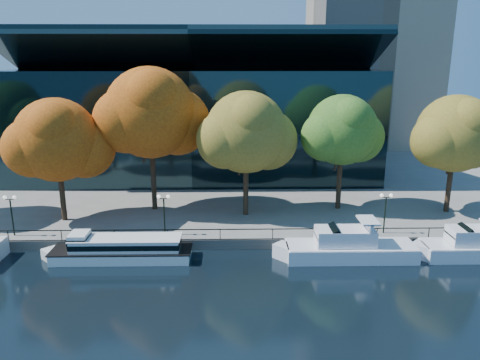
{
  "coord_description": "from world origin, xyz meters",
  "views": [
    {
      "loc": [
        1.13,
        -38.31,
        18.0
      ],
      "look_at": [
        1.98,
        8.0,
        5.51
      ],
      "focal_mm": 35.0,
      "sensor_mm": 36.0,
      "label": 1
    }
  ],
  "objects_px": {
    "tree_2": "(152,115)",
    "lamp_0": "(11,206)",
    "lamp_1": "(164,205)",
    "lamp_2": "(386,204)",
    "tour_boat": "(118,248)",
    "tree_3": "(248,134)",
    "cruiser_near": "(345,246)",
    "cruiser_far": "(473,246)",
    "tree_1": "(58,142)",
    "tree_5": "(457,135)",
    "tree_4": "(344,132)"
  },
  "relations": [
    {
      "from": "cruiser_far",
      "to": "tree_4",
      "type": "xyz_separation_m",
      "value": [
        -9.67,
        11.38,
        8.67
      ]
    },
    {
      "from": "tree_1",
      "to": "tree_4",
      "type": "height_order",
      "value": "tree_4"
    },
    {
      "from": "cruiser_near",
      "to": "tree_1",
      "type": "bearing_deg",
      "value": 163.89
    },
    {
      "from": "tree_5",
      "to": "tour_boat",
      "type": "bearing_deg",
      "value": -163.91
    },
    {
      "from": "tree_5",
      "to": "lamp_1",
      "type": "relative_size",
      "value": 3.21
    },
    {
      "from": "lamp_1",
      "to": "lamp_2",
      "type": "relative_size",
      "value": 1.0
    },
    {
      "from": "cruiser_near",
      "to": "lamp_2",
      "type": "xyz_separation_m",
      "value": [
        4.66,
        3.69,
        2.82
      ]
    },
    {
      "from": "lamp_1",
      "to": "lamp_2",
      "type": "bearing_deg",
      "value": 0.0
    },
    {
      "from": "tree_1",
      "to": "lamp_1",
      "type": "bearing_deg",
      "value": -21.45
    },
    {
      "from": "tree_1",
      "to": "tree_2",
      "type": "relative_size",
      "value": 0.81
    },
    {
      "from": "cruiser_far",
      "to": "lamp_1",
      "type": "xyz_separation_m",
      "value": [
        -28.47,
        3.7,
        2.83
      ]
    },
    {
      "from": "lamp_1",
      "to": "lamp_0",
      "type": "bearing_deg",
      "value": 180.0
    },
    {
      "from": "tour_boat",
      "to": "tree_4",
      "type": "height_order",
      "value": "tree_4"
    },
    {
      "from": "tour_boat",
      "to": "lamp_0",
      "type": "relative_size",
      "value": 3.4
    },
    {
      "from": "cruiser_far",
      "to": "lamp_1",
      "type": "bearing_deg",
      "value": 172.59
    },
    {
      "from": "tree_5",
      "to": "lamp_2",
      "type": "height_order",
      "value": "tree_5"
    },
    {
      "from": "tree_2",
      "to": "lamp_2",
      "type": "relative_size",
      "value": 3.93
    },
    {
      "from": "cruiser_near",
      "to": "tree_4",
      "type": "xyz_separation_m",
      "value": [
        2.01,
        11.37,
        8.66
      ]
    },
    {
      "from": "tree_1",
      "to": "tree_2",
      "type": "height_order",
      "value": "tree_2"
    },
    {
      "from": "cruiser_far",
      "to": "lamp_2",
      "type": "height_order",
      "value": "lamp_2"
    },
    {
      "from": "tree_3",
      "to": "tree_5",
      "type": "distance_m",
      "value": 22.49
    },
    {
      "from": "lamp_2",
      "to": "tree_2",
      "type": "bearing_deg",
      "value": 161.68
    },
    {
      "from": "tree_3",
      "to": "lamp_0",
      "type": "relative_size",
      "value": 3.33
    },
    {
      "from": "lamp_0",
      "to": "cruiser_near",
      "type": "bearing_deg",
      "value": -6.71
    },
    {
      "from": "cruiser_far",
      "to": "tree_3",
      "type": "distance_m",
      "value": 23.97
    },
    {
      "from": "tree_1",
      "to": "tree_4",
      "type": "xyz_separation_m",
      "value": [
        29.87,
        3.33,
        0.43
      ]
    },
    {
      "from": "tree_2",
      "to": "lamp_1",
      "type": "distance_m",
      "value": 11.13
    },
    {
      "from": "tree_1",
      "to": "lamp_1",
      "type": "relative_size",
      "value": 3.19
    },
    {
      "from": "lamp_0",
      "to": "lamp_2",
      "type": "relative_size",
      "value": 1.0
    },
    {
      "from": "tree_2",
      "to": "lamp_0",
      "type": "bearing_deg",
      "value": -148.3
    },
    {
      "from": "tree_2",
      "to": "lamp_0",
      "type": "relative_size",
      "value": 3.93
    },
    {
      "from": "tree_2",
      "to": "tree_1",
      "type": "bearing_deg",
      "value": -159.31
    },
    {
      "from": "tour_boat",
      "to": "tree_1",
      "type": "distance_m",
      "value": 13.62
    },
    {
      "from": "lamp_1",
      "to": "lamp_2",
      "type": "distance_m",
      "value": 21.45
    },
    {
      "from": "tree_4",
      "to": "lamp_0",
      "type": "relative_size",
      "value": 3.19
    },
    {
      "from": "tree_5",
      "to": "lamp_2",
      "type": "xyz_separation_m",
      "value": [
        -9.27,
        -6.35,
        -5.62
      ]
    },
    {
      "from": "cruiser_near",
      "to": "tree_3",
      "type": "distance_m",
      "value": 15.42
    },
    {
      "from": "tree_1",
      "to": "lamp_0",
      "type": "xyz_separation_m",
      "value": [
        -3.53,
        -4.35,
        -5.42
      ]
    },
    {
      "from": "cruiser_near",
      "to": "lamp_1",
      "type": "xyz_separation_m",
      "value": [
        -16.79,
        3.69,
        2.82
      ]
    },
    {
      "from": "cruiser_far",
      "to": "tree_3",
      "type": "bearing_deg",
      "value": 155.08
    },
    {
      "from": "cruiser_near",
      "to": "cruiser_far",
      "type": "height_order",
      "value": "cruiser_near"
    },
    {
      "from": "tour_boat",
      "to": "tree_3",
      "type": "xyz_separation_m",
      "value": [
        11.98,
        9.29,
        8.8
      ]
    },
    {
      "from": "tree_5",
      "to": "lamp_0",
      "type": "distance_m",
      "value": 46.11
    },
    {
      "from": "cruiser_near",
      "to": "cruiser_far",
      "type": "distance_m",
      "value": 11.68
    },
    {
      "from": "tree_1",
      "to": "lamp_1",
      "type": "height_order",
      "value": "tree_1"
    },
    {
      "from": "cruiser_far",
      "to": "lamp_1",
      "type": "height_order",
      "value": "lamp_1"
    },
    {
      "from": "cruiser_near",
      "to": "tree_1",
      "type": "xyz_separation_m",
      "value": [
        -27.86,
        8.05,
        8.24
      ]
    },
    {
      "from": "tree_5",
      "to": "lamp_1",
      "type": "xyz_separation_m",
      "value": [
        -30.71,
        -6.35,
        -5.62
      ]
    },
    {
      "from": "tree_5",
      "to": "lamp_0",
      "type": "xyz_separation_m",
      "value": [
        -45.32,
        -6.35,
        -5.62
      ]
    },
    {
      "from": "tour_boat",
      "to": "tree_1",
      "type": "relative_size",
      "value": 1.07
    }
  ]
}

